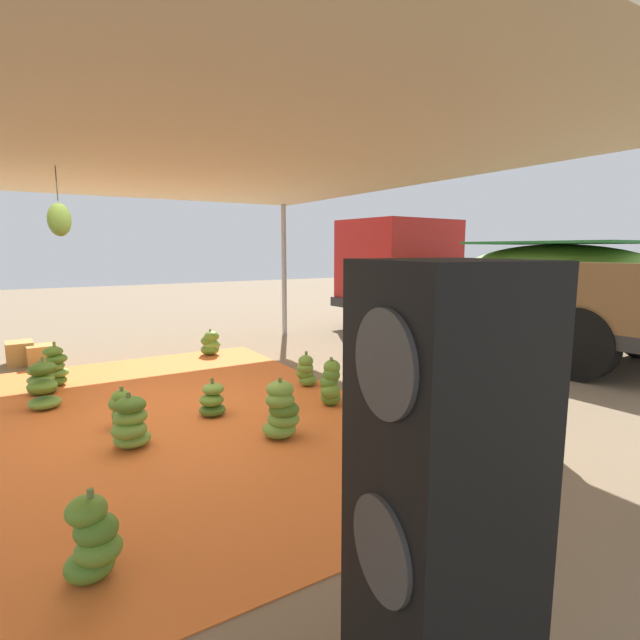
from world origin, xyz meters
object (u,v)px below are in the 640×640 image
cargo_truck_main (479,278)px  banana_bunch_2 (41,381)px  banana_bunch_7 (210,344)px  banana_bunch_0 (123,410)px  worker_1 (493,329)px  banana_bunch_8 (306,371)px  worker_2 (394,315)px  banana_bunch_5 (93,541)px  banana_bunch_4 (331,384)px  banana_bunch_1 (212,401)px  banana_bunch_3 (55,367)px  banana_bunch_10 (281,411)px  crate_0 (20,353)px  banana_bunch_9 (131,424)px  banana_bunch_6 (43,388)px  crate_1 (42,355)px  speaker_stack (439,529)px

cargo_truck_main → banana_bunch_2: bearing=-94.3°
banana_bunch_2 → banana_bunch_7: (-1.05, 2.50, 0.03)m
banana_bunch_0 → worker_1: worker_1 is taller
banana_bunch_8 → worker_2: bearing=68.4°
banana_bunch_5 → worker_1: 4.00m
worker_1 → banana_bunch_4: bearing=-133.9°
banana_bunch_1 → worker_1: bearing=57.8°
banana_bunch_3 → banana_bunch_10: bearing=29.3°
banana_bunch_0 → banana_bunch_3: bearing=-166.7°
cargo_truck_main → crate_0: 7.91m
worker_1 → worker_2: bearing=179.7°
banana_bunch_10 → banana_bunch_5: bearing=-54.6°
banana_bunch_0 → banana_bunch_1: 0.88m
banana_bunch_5 → banana_bunch_9: size_ratio=1.01×
banana_bunch_6 → banana_bunch_7: (-1.71, 2.49, -0.05)m
banana_bunch_0 → banana_bunch_4: (0.50, 2.13, 0.06)m
banana_bunch_1 → crate_1: bearing=-157.5°
banana_bunch_8 → crate_1: banana_bunch_8 is taller
banana_bunch_5 → banana_bunch_10: size_ratio=0.91×
worker_2 → banana_bunch_7: bearing=-152.2°
cargo_truck_main → speaker_stack: cargo_truck_main is taller
cargo_truck_main → worker_1: size_ratio=4.11×
banana_bunch_4 → worker_1: worker_1 is taller
banana_bunch_0 → crate_0: (-3.70, -0.88, -0.01)m
banana_bunch_1 → cargo_truck_main: cargo_truck_main is taller
banana_bunch_4 → speaker_stack: bearing=-27.6°
banana_bunch_1 → worker_1: (1.57, 2.49, 0.78)m
banana_bunch_9 → worker_1: bearing=71.5°
banana_bunch_8 → cargo_truck_main: bearing=101.6°
banana_bunch_2 → banana_bunch_9: bearing=15.5°
banana_bunch_10 → cargo_truck_main: size_ratio=0.09×
banana_bunch_4 → speaker_stack: size_ratio=0.32×
crate_0 → banana_bunch_1: bearing=24.7°
worker_2 → speaker_stack: size_ratio=0.89×
banana_bunch_3 → banana_bunch_9: (2.60, 0.46, -0.02)m
banana_bunch_0 → speaker_stack: speaker_stack is taller
banana_bunch_1 → banana_bunch_9: bearing=-64.4°
banana_bunch_5 → worker_2: 4.51m
banana_bunch_10 → speaker_stack: (2.86, -0.88, 0.61)m
banana_bunch_5 → banana_bunch_8: (-2.59, 2.80, -0.03)m
banana_bunch_7 → worker_1: bearing=18.8°
banana_bunch_0 → banana_bunch_5: 2.34m
banana_bunch_8 → cargo_truck_main: cargo_truck_main is taller
banana_bunch_1 → crate_1: banana_bunch_1 is taller
banana_bunch_4 → speaker_stack: speaker_stack is taller
banana_bunch_3 → banana_bunch_10: size_ratio=1.01×
banana_bunch_8 → banana_bunch_10: 1.70m
banana_bunch_9 → speaker_stack: size_ratio=0.30×
banana_bunch_5 → banana_bunch_7: bearing=154.9°
worker_1 → crate_1: size_ratio=4.07×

